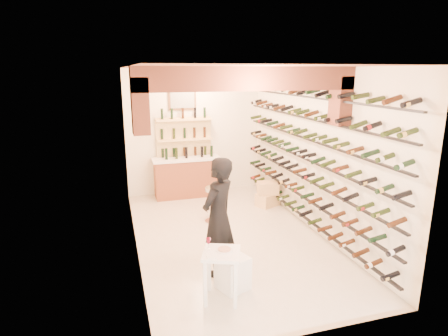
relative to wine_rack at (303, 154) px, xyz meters
name	(u,v)px	position (x,y,z in m)	size (l,w,h in m)	color
ground	(228,236)	(-1.53, 0.00, -1.55)	(6.00, 6.00, 0.00)	beige
room_shell	(233,123)	(-1.53, -0.26, 0.70)	(3.52, 6.02, 3.21)	white
wine_rack	(303,154)	(0.00, 0.00, 0.00)	(0.32, 5.70, 2.56)	black
back_counter	(187,176)	(-1.83, 2.65, -1.02)	(1.70, 0.62, 1.29)	brown
back_shelving	(184,150)	(-1.83, 2.89, -0.38)	(1.40, 0.31, 2.73)	#E4C380
tasting_table	(221,260)	(-2.25, -1.98, -0.95)	(0.65, 0.65, 0.88)	white
white_stool	(233,273)	(-2.01, -1.76, -1.30)	(0.40, 0.40, 0.50)	white
person	(218,217)	(-2.09, -1.26, -0.60)	(0.69, 0.45, 1.89)	black
chrome_barstool	(214,202)	(-1.61, 0.77, -1.10)	(0.40, 0.40, 0.77)	silver
crate_lower	(267,200)	(-0.13, 1.37, -1.39)	(0.51, 0.36, 0.31)	tan
crate_upper	(268,188)	(-0.13, 1.37, -1.10)	(0.48, 0.33, 0.28)	tan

